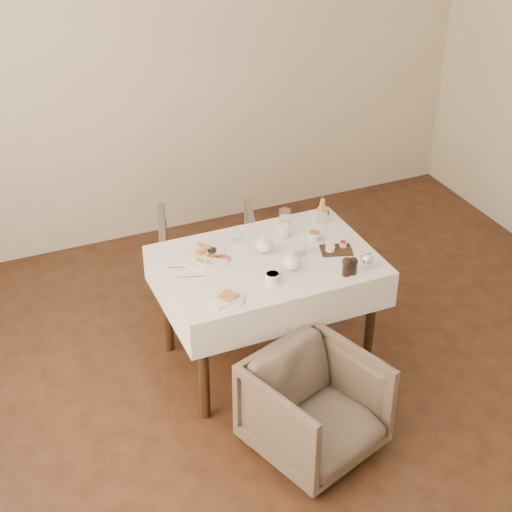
{
  "coord_description": "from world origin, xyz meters",
  "views": [
    {
      "loc": [
        -1.87,
        -2.95,
        3.23
      ],
      "look_at": [
        -0.34,
        0.6,
        0.82
      ],
      "focal_mm": 55.0,
      "sensor_mm": 36.0,
      "label": 1
    }
  ],
  "objects_px": {
    "armchair_near": "(315,408)",
    "table": "(267,276)",
    "armchair_far": "(209,258)",
    "teapot_centre": "(264,244)",
    "breakfast_plate": "(205,256)"
  },
  "relations": [
    {
      "from": "armchair_near",
      "to": "armchair_far",
      "type": "xyz_separation_m",
      "value": [
        -0.0,
        1.63,
        0.02
      ]
    },
    {
      "from": "armchair_far",
      "to": "armchair_near",
      "type": "bearing_deg",
      "value": 106.65
    },
    {
      "from": "armchair_far",
      "to": "teapot_centre",
      "type": "relative_size",
      "value": 4.57
    },
    {
      "from": "armchair_near",
      "to": "teapot_centre",
      "type": "xyz_separation_m",
      "value": [
        0.09,
        0.89,
        0.52
      ]
    },
    {
      "from": "armchair_near",
      "to": "armchair_far",
      "type": "distance_m",
      "value": 1.63
    },
    {
      "from": "breakfast_plate",
      "to": "armchair_far",
      "type": "bearing_deg",
      "value": 61.69
    },
    {
      "from": "armchair_near",
      "to": "table",
      "type": "bearing_deg",
      "value": 65.88
    },
    {
      "from": "table",
      "to": "teapot_centre",
      "type": "distance_m",
      "value": 0.19
    },
    {
      "from": "armchair_far",
      "to": "teapot_centre",
      "type": "distance_m",
      "value": 0.9
    },
    {
      "from": "armchair_near",
      "to": "breakfast_plate",
      "type": "distance_m",
      "value": 1.11
    },
    {
      "from": "armchair_far",
      "to": "breakfast_plate",
      "type": "height_order",
      "value": "breakfast_plate"
    },
    {
      "from": "table",
      "to": "breakfast_plate",
      "type": "xyz_separation_m",
      "value": [
        -0.33,
        0.16,
        0.13
      ]
    },
    {
      "from": "armchair_near",
      "to": "breakfast_plate",
      "type": "xyz_separation_m",
      "value": [
        -0.25,
        0.98,
        0.47
      ]
    },
    {
      "from": "armchair_near",
      "to": "breakfast_plate",
      "type": "relative_size",
      "value": 2.21
    },
    {
      "from": "teapot_centre",
      "to": "armchair_near",
      "type": "bearing_deg",
      "value": -76.96
    }
  ]
}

